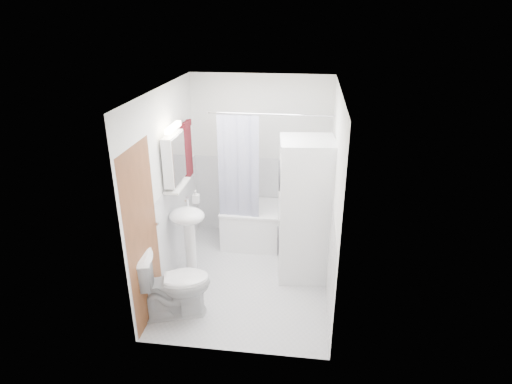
# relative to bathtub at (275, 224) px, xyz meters

# --- Properties ---
(floor) EXTENTS (2.60, 2.60, 0.00)m
(floor) POSITION_rel_bathtub_xyz_m (-0.26, -0.92, -0.32)
(floor) COLOR silver
(floor) RESTS_ON ground
(room_walls) EXTENTS (2.60, 2.60, 2.60)m
(room_walls) POSITION_rel_bathtub_xyz_m (-0.26, -0.92, 1.17)
(room_walls) COLOR white
(room_walls) RESTS_ON ground
(wainscot) EXTENTS (1.98, 2.58, 2.58)m
(wainscot) POSITION_rel_bathtub_xyz_m (-0.26, -0.63, 0.28)
(wainscot) COLOR white
(wainscot) RESTS_ON ground
(door) EXTENTS (0.05, 2.00, 2.00)m
(door) POSITION_rel_bathtub_xyz_m (-1.21, -1.47, 0.68)
(door) COLOR brown
(door) RESTS_ON ground
(bathtub) EXTENTS (1.51, 0.72, 0.58)m
(bathtub) POSITION_rel_bathtub_xyz_m (0.00, 0.00, 0.00)
(bathtub) COLOR white
(bathtub) RESTS_ON ground
(tub_spout) EXTENTS (0.04, 0.12, 0.04)m
(tub_spout) POSITION_rel_bathtub_xyz_m (0.20, 0.33, 0.58)
(tub_spout) COLOR silver
(tub_spout) RESTS_ON room_walls
(curtain_rod) EXTENTS (1.69, 0.02, 0.02)m
(curtain_rod) POSITION_rel_bathtub_xyz_m (0.00, -0.30, 1.68)
(curtain_rod) COLOR silver
(curtain_rod) RESTS_ON room_walls
(shower_curtain) EXTENTS (0.55, 0.02, 1.45)m
(shower_curtain) POSITION_rel_bathtub_xyz_m (-0.47, -0.30, 0.93)
(shower_curtain) COLOR #161B4D
(shower_curtain) RESTS_ON curtain_rod
(sink) EXTENTS (0.44, 0.37, 1.04)m
(sink) POSITION_rel_bathtub_xyz_m (-1.01, -0.94, 0.38)
(sink) COLOR white
(sink) RESTS_ON ground
(medicine_cabinet) EXTENTS (0.13, 0.50, 0.71)m
(medicine_cabinet) POSITION_rel_bathtub_xyz_m (-1.16, -0.82, 1.25)
(medicine_cabinet) COLOR white
(medicine_cabinet) RESTS_ON room_walls
(shelf) EXTENTS (0.18, 0.54, 0.02)m
(shelf) POSITION_rel_bathtub_xyz_m (-1.15, -0.82, 0.88)
(shelf) COLOR silver
(shelf) RESTS_ON room_walls
(shower_caddy) EXTENTS (0.22, 0.06, 0.02)m
(shower_caddy) POSITION_rel_bathtub_xyz_m (0.25, 0.32, 0.83)
(shower_caddy) COLOR silver
(shower_caddy) RESTS_ON room_walls
(towel) EXTENTS (0.07, 0.33, 0.80)m
(towel) POSITION_rel_bathtub_xyz_m (-1.19, -0.17, 1.15)
(towel) COLOR #521319
(towel) RESTS_ON room_walls
(washer_dryer) EXTENTS (0.71, 0.70, 1.81)m
(washer_dryer) POSITION_rel_bathtub_xyz_m (0.42, -0.70, 0.59)
(washer_dryer) COLOR white
(washer_dryer) RESTS_ON ground
(toilet) EXTENTS (0.92, 0.68, 0.80)m
(toilet) POSITION_rel_bathtub_xyz_m (-0.98, -1.72, 0.08)
(toilet) COLOR white
(toilet) RESTS_ON ground
(soap_pump) EXTENTS (0.08, 0.17, 0.08)m
(soap_pump) POSITION_rel_bathtub_xyz_m (-0.97, -0.67, 0.63)
(soap_pump) COLOR gray
(soap_pump) RESTS_ON sink
(shelf_bottle) EXTENTS (0.07, 0.18, 0.07)m
(shelf_bottle) POSITION_rel_bathtub_xyz_m (-1.15, -0.97, 0.93)
(shelf_bottle) COLOR gray
(shelf_bottle) RESTS_ON shelf
(shelf_cup) EXTENTS (0.10, 0.09, 0.10)m
(shelf_cup) POSITION_rel_bathtub_xyz_m (-1.15, -0.70, 0.94)
(shelf_cup) COLOR gray
(shelf_cup) RESTS_ON shelf
(shampoo_a) EXTENTS (0.13, 0.17, 0.13)m
(shampoo_a) POSITION_rel_bathtub_xyz_m (0.09, 0.32, 0.91)
(shampoo_a) COLOR gray
(shampoo_a) RESTS_ON shower_caddy
(shampoo_b) EXTENTS (0.08, 0.21, 0.08)m
(shampoo_b) POSITION_rel_bathtub_xyz_m (0.21, 0.32, 0.88)
(shampoo_b) COLOR #2955A4
(shampoo_b) RESTS_ON shower_caddy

